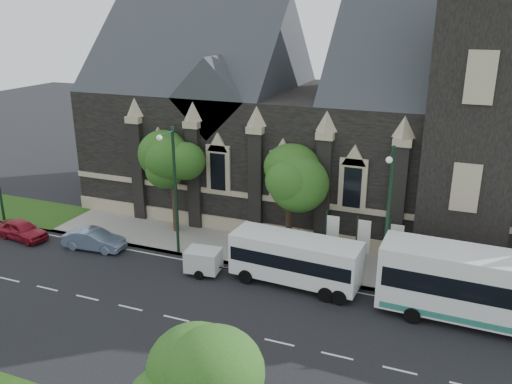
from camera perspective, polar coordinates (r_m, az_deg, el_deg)
The scene contains 15 objects.
ground at distance 29.95m, azimuth -8.66°, elevation -13.46°, with size 160.00×160.00×0.00m, color black.
sidewalk at distance 37.35m, azimuth -1.36°, elevation -6.20°, with size 80.00×5.00×0.15m, color gray.
museum at distance 41.92m, azimuth 10.12°, elevation 7.96°, with size 40.00×17.70×29.90m.
tree_park_east at distance 18.15m, azimuth -7.01°, elevation -19.82°, with size 3.40×3.40×6.28m.
tree_walk_right at distance 35.33m, azimuth 4.14°, elevation 2.24°, with size 4.08×4.08×7.80m.
tree_walk_left at distance 38.88m, azimuth -8.64°, elevation 3.50°, with size 3.91×3.91×7.64m.
street_lamp_near at distance 30.84m, azimuth 14.13°, elevation -2.22°, with size 0.36×1.88×9.00m.
street_lamp_mid at distance 35.20m, azimuth -8.97°, elevation 0.79°, with size 0.36×1.88×9.00m.
banner_flag_left at distance 34.19m, azimuth 8.06°, elevation -4.62°, with size 0.90×0.10×4.00m.
banner_flag_center at distance 33.84m, azimuth 11.36°, elevation -5.08°, with size 0.90×0.10×4.00m.
banner_flag_right at distance 33.60m, azimuth 14.72°, elevation -5.52°, with size 0.90×0.10×4.00m.
shuttle_bus at distance 32.29m, azimuth 4.34°, elevation -7.16°, with size 8.07×3.17×3.06m.
box_trailer at distance 33.92m, azimuth -5.75°, elevation -7.40°, with size 3.17×1.87×1.66m.
sedan at distance 38.93m, azimuth -17.21°, elevation -4.96°, with size 1.55×4.43×1.46m, color slate.
car_far_red at distance 42.53m, azimuth -24.11°, elevation -3.78°, with size 1.70×4.21×1.44m, color maroon.
Camera 1 is at (13.29, -21.60, 15.93)m, focal length 36.76 mm.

